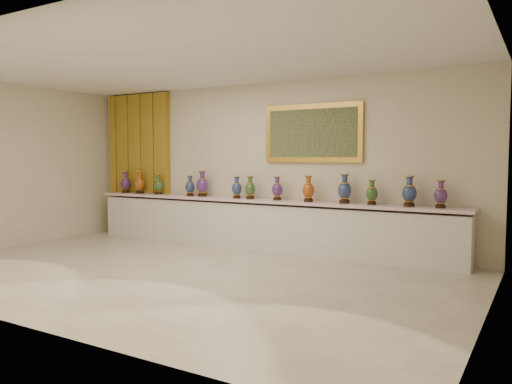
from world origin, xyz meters
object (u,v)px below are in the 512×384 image
at_px(counter, 258,225).
at_px(vase_0, 126,183).
at_px(vase_2, 158,185).
at_px(vase_1, 140,183).

bearing_deg(counter, vase_0, -179.81).
distance_m(vase_0, vase_2, 0.93).
height_order(vase_1, vase_2, vase_1).
height_order(counter, vase_2, vase_2).
bearing_deg(vase_2, counter, 0.64).
bearing_deg(vase_1, vase_2, 1.36).
relative_size(counter, vase_0, 16.08).
relative_size(vase_0, vase_2, 1.10).
xyz_separation_m(counter, vase_1, (-2.83, -0.04, 0.67)).
height_order(vase_0, vase_2, vase_0).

